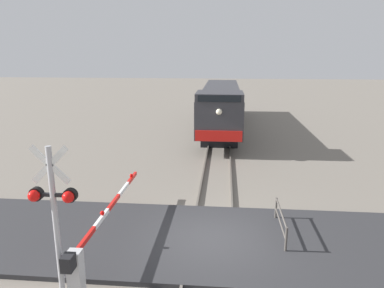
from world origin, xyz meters
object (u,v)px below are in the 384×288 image
locomotive (221,104)px  crossing_gate (89,245)px  crossing_signal (54,208)px  guard_railing (281,220)px

locomotive → crossing_gate: 21.11m
crossing_signal → guard_railing: crossing_signal is taller
locomotive → crossing_gate: bearing=-99.3°
crossing_gate → guard_railing: 6.29m
guard_railing → crossing_signal: bearing=-147.5°
locomotive → guard_railing: bearing=-82.7°
locomotive → crossing_gate: size_ratio=2.65×
crossing_signal → guard_railing: bearing=32.5°
locomotive → guard_railing: locomotive is taller
crossing_signal → guard_railing: 7.39m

